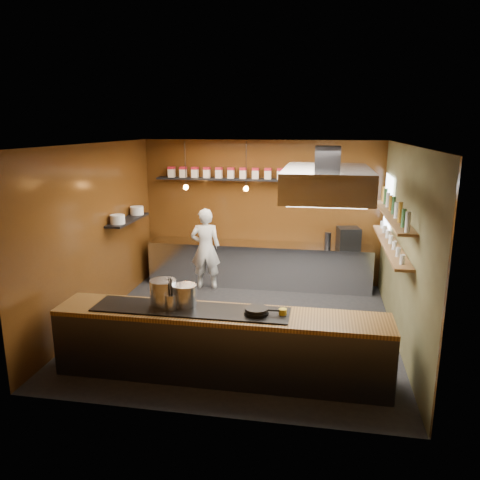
% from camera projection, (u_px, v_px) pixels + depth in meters
% --- Properties ---
extents(floor, '(5.00, 5.00, 0.00)m').
position_uv_depth(floor, '(241.00, 327.00, 7.82)').
color(floor, black).
rests_on(floor, ground).
extents(back_wall, '(5.00, 0.00, 5.00)m').
position_uv_depth(back_wall, '(261.00, 212.00, 9.86)').
color(back_wall, '#3B200A').
rests_on(back_wall, ground).
extents(left_wall, '(0.00, 5.00, 5.00)m').
position_uv_depth(left_wall, '(95.00, 234.00, 7.89)').
color(left_wall, '#3B200A').
rests_on(left_wall, ground).
extents(right_wall, '(0.00, 5.00, 5.00)m').
position_uv_depth(right_wall, '(404.00, 247.00, 7.05)').
color(right_wall, '#494629').
rests_on(right_wall, ground).
extents(ceiling, '(5.00, 5.00, 0.00)m').
position_uv_depth(ceiling, '(241.00, 144.00, 7.11)').
color(ceiling, silver).
rests_on(ceiling, back_wall).
extents(window_pane, '(0.00, 1.00, 1.00)m').
position_uv_depth(window_pane, '(388.00, 203.00, 8.59)').
color(window_pane, white).
rests_on(window_pane, right_wall).
extents(prep_counter, '(4.60, 0.65, 0.90)m').
position_uv_depth(prep_counter, '(259.00, 264.00, 9.79)').
color(prep_counter, silver).
rests_on(prep_counter, floor).
extents(pass_counter, '(4.40, 0.72, 0.94)m').
position_uv_depth(pass_counter, '(220.00, 344.00, 6.18)').
color(pass_counter, '#38383D').
rests_on(pass_counter, floor).
extents(tin_shelf, '(2.60, 0.26, 0.04)m').
position_uv_depth(tin_shelf, '(218.00, 179.00, 9.71)').
color(tin_shelf, black).
rests_on(tin_shelf, back_wall).
extents(plate_shelf, '(0.30, 1.40, 0.04)m').
position_uv_depth(plate_shelf, '(128.00, 220.00, 8.80)').
color(plate_shelf, black).
rests_on(plate_shelf, left_wall).
extents(bottle_shelf_upper, '(0.26, 2.80, 0.04)m').
position_uv_depth(bottle_shelf_upper, '(393.00, 215.00, 7.26)').
color(bottle_shelf_upper, brown).
rests_on(bottle_shelf_upper, right_wall).
extents(bottle_shelf_lower, '(0.26, 2.80, 0.04)m').
position_uv_depth(bottle_shelf_lower, '(390.00, 245.00, 7.37)').
color(bottle_shelf_lower, brown).
rests_on(bottle_shelf_lower, right_wall).
extents(extractor_hood, '(1.20, 2.00, 0.72)m').
position_uv_depth(extractor_hood, '(327.00, 182.00, 6.63)').
color(extractor_hood, '#38383D').
rests_on(extractor_hood, ceiling).
extents(pendant_left, '(0.10, 0.10, 0.95)m').
position_uv_depth(pendant_left, '(186.00, 185.00, 9.17)').
color(pendant_left, black).
rests_on(pendant_left, ceiling).
extents(pendant_right, '(0.10, 0.10, 0.95)m').
position_uv_depth(pendant_right, '(246.00, 186.00, 8.97)').
color(pendant_right, black).
rests_on(pendant_right, ceiling).
extents(storage_tins, '(2.43, 0.13, 0.22)m').
position_uv_depth(storage_tins, '(225.00, 173.00, 9.65)').
color(storage_tins, beige).
rests_on(storage_tins, tin_shelf).
extents(plate_stacks, '(0.26, 1.16, 0.16)m').
position_uv_depth(plate_stacks, '(128.00, 215.00, 8.78)').
color(plate_stacks, silver).
rests_on(plate_stacks, plate_shelf).
extents(bottles, '(0.06, 2.66, 0.24)m').
position_uv_depth(bottles, '(393.00, 207.00, 7.23)').
color(bottles, silver).
rests_on(bottles, bottle_shelf_upper).
extents(wine_glasses, '(0.07, 2.37, 0.13)m').
position_uv_depth(wine_glasses, '(391.00, 239.00, 7.35)').
color(wine_glasses, silver).
rests_on(wine_glasses, bottle_shelf_lower).
extents(stockpot_large, '(0.44, 0.44, 0.34)m').
position_uv_depth(stockpot_large, '(163.00, 292.00, 6.24)').
color(stockpot_large, silver).
rests_on(stockpot_large, pass_counter).
extents(stockpot_small, '(0.38, 0.38, 0.29)m').
position_uv_depth(stockpot_small, '(185.00, 295.00, 6.20)').
color(stockpot_small, silver).
rests_on(stockpot_small, pass_counter).
extents(utensil_crock, '(0.18, 0.18, 0.20)m').
position_uv_depth(utensil_crock, '(171.00, 302.00, 6.09)').
color(utensil_crock, silver).
rests_on(utensil_crock, pass_counter).
extents(frying_pan, '(0.49, 0.32, 0.08)m').
position_uv_depth(frying_pan, '(257.00, 311.00, 5.96)').
color(frying_pan, black).
rests_on(frying_pan, pass_counter).
extents(butter_jar, '(0.12, 0.12, 0.09)m').
position_uv_depth(butter_jar, '(283.00, 312.00, 5.94)').
color(butter_jar, gold).
rests_on(butter_jar, pass_counter).
extents(espresso_machine, '(0.49, 0.47, 0.42)m').
position_uv_depth(espresso_machine, '(348.00, 238.00, 9.28)').
color(espresso_machine, black).
rests_on(espresso_machine, prep_counter).
extents(chef, '(0.65, 0.47, 1.67)m').
position_uv_depth(chef, '(206.00, 249.00, 9.54)').
color(chef, white).
rests_on(chef, floor).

